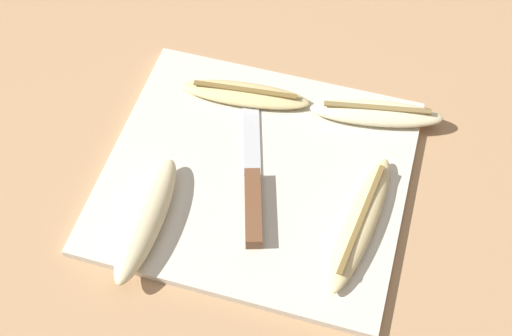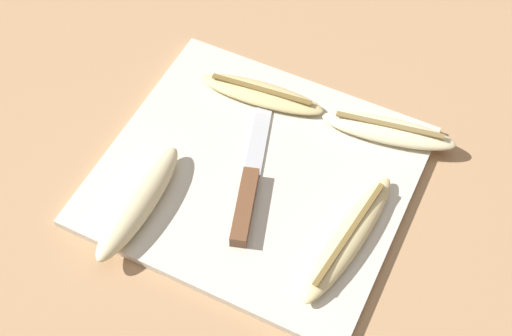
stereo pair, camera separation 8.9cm
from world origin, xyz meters
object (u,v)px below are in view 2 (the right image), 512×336
object	(u,v)px
banana_cream_curved	(139,202)
banana_pale_long	(388,131)
knife	(248,192)
banana_spotted_left	(261,94)
banana_mellow_near	(349,237)

from	to	relation	value
banana_cream_curved	banana_pale_long	bearing A→B (deg)	45.87
knife	banana_pale_long	distance (m)	0.20
banana_spotted_left	banana_pale_long	xyz separation A→B (m)	(0.18, 0.01, 0.00)
knife	banana_cream_curved	world-z (taller)	banana_cream_curved
banana_mellow_near	banana_pale_long	size ratio (longest dim) A/B	1.13
banana_spotted_left	banana_pale_long	bearing A→B (deg)	4.81
banana_pale_long	banana_mellow_near	bearing A→B (deg)	-85.69
knife	banana_spotted_left	world-z (taller)	banana_spotted_left
banana_spotted_left	banana_mellow_near	distance (m)	0.24
banana_pale_long	banana_cream_curved	distance (m)	0.33
banana_cream_curved	banana_spotted_left	bearing A→B (deg)	76.15
banana_spotted_left	banana_cream_curved	xyz separation A→B (m)	(-0.06, -0.22, 0.01)
knife	banana_mellow_near	distance (m)	0.13
banana_pale_long	banana_spotted_left	bearing A→B (deg)	-175.19
knife	banana_cream_curved	bearing A→B (deg)	-162.99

